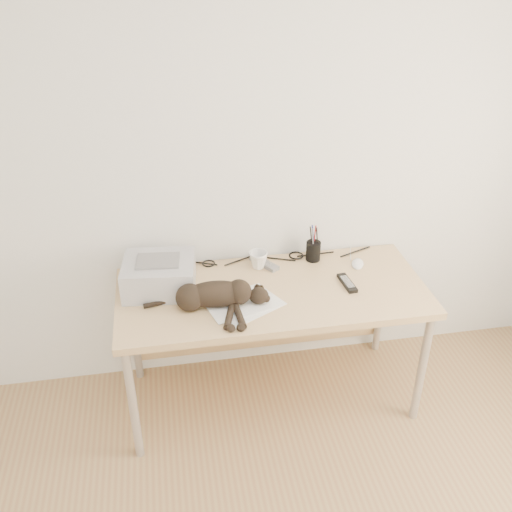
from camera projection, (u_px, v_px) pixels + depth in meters
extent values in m
plane|color=white|center=(260.00, 163.00, 2.97)|extent=(3.50, 0.00, 3.50)
cube|color=tan|center=(272.00, 293.00, 2.96)|extent=(1.60, 0.70, 0.04)
cylinder|color=#B5B5B7|center=(133.00, 405.00, 2.78)|extent=(0.04, 0.04, 0.70)
cylinder|color=#B5B5B7|center=(422.00, 369.00, 3.00)|extent=(0.04, 0.04, 0.70)
cylinder|color=#B5B5B7|center=(134.00, 330.00, 3.29)|extent=(0.04, 0.04, 0.70)
cylinder|color=#B5B5B7|center=(381.00, 304.00, 3.51)|extent=(0.04, 0.04, 0.70)
cube|color=tan|center=(261.00, 307.00, 3.40)|extent=(1.48, 0.02, 0.60)
cube|color=#B5B5BA|center=(159.00, 275.00, 2.92)|extent=(0.39, 0.34, 0.16)
cube|color=black|center=(159.00, 274.00, 2.91)|extent=(0.31, 0.05, 0.10)
cube|color=slate|center=(158.00, 261.00, 2.87)|extent=(0.23, 0.18, 0.01)
cube|color=white|center=(247.00, 305.00, 2.83)|extent=(0.40, 0.36, 0.00)
cube|color=white|center=(240.00, 303.00, 2.84)|extent=(0.38, 0.32, 0.00)
ellipsoid|color=black|center=(216.00, 294.00, 2.80)|extent=(0.33, 0.16, 0.13)
sphere|color=black|center=(190.00, 298.00, 2.78)|extent=(0.14, 0.14, 0.14)
ellipsoid|color=black|center=(259.00, 296.00, 2.82)|extent=(0.10, 0.09, 0.09)
cone|color=black|center=(257.00, 285.00, 2.83)|extent=(0.04, 0.05, 0.04)
cone|color=black|center=(262.00, 287.00, 2.84)|extent=(0.04, 0.05, 0.05)
cylinder|color=black|center=(230.00, 316.00, 2.72)|extent=(0.05, 0.19, 0.03)
cylinder|color=black|center=(239.00, 315.00, 2.73)|extent=(0.05, 0.19, 0.03)
cylinder|color=black|center=(164.00, 302.00, 2.83)|extent=(0.21, 0.04, 0.02)
imported|color=white|center=(258.00, 260.00, 3.11)|extent=(0.14, 0.14, 0.10)
cylinder|color=black|center=(313.00, 251.00, 3.18)|extent=(0.08, 0.08, 0.11)
cylinder|color=#990C0C|center=(312.00, 239.00, 3.14)|extent=(0.01, 0.01, 0.15)
cylinder|color=navy|center=(316.00, 238.00, 3.15)|extent=(0.01, 0.01, 0.15)
cylinder|color=black|center=(315.00, 240.00, 3.13)|extent=(0.01, 0.01, 0.15)
cube|color=slate|center=(264.00, 263.00, 3.16)|extent=(0.15, 0.19, 0.02)
cube|color=black|center=(347.00, 283.00, 2.98)|extent=(0.06, 0.18, 0.02)
ellipsoid|color=silver|center=(358.00, 262.00, 3.15)|extent=(0.11, 0.13, 0.04)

